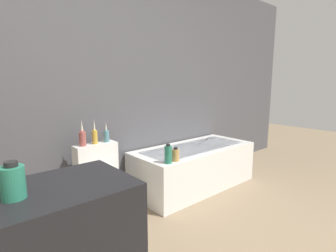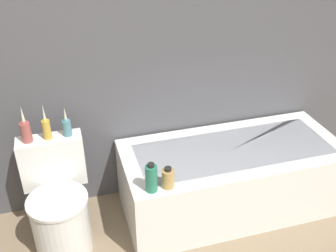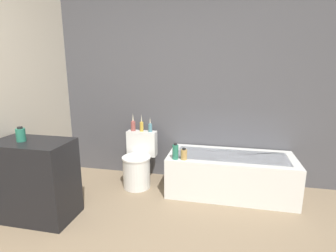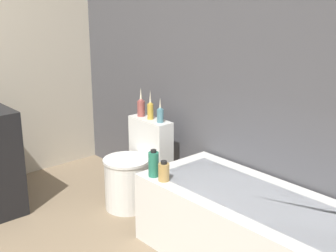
{
  "view_description": "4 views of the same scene",
  "coord_description": "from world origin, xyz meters",
  "px_view_note": "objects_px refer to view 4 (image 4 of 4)",
  "views": [
    {
      "loc": [
        -1.54,
        -0.24,
        1.3
      ],
      "look_at": [
        0.07,
        1.61,
        0.87
      ],
      "focal_mm": 28.0,
      "sensor_mm": 36.0,
      "label": 1
    },
    {
      "loc": [
        -0.34,
        -0.15,
        2.01
      ],
      "look_at": [
        0.22,
        1.75,
        0.85
      ],
      "focal_mm": 42.0,
      "sensor_mm": 36.0,
      "label": 2
    },
    {
      "loc": [
        0.62,
        -1.28,
        1.6
      ],
      "look_at": [
        -0.04,
        1.75,
        0.87
      ],
      "focal_mm": 28.0,
      "sensor_mm": 36.0,
      "label": 3
    },
    {
      "loc": [
        2.37,
        -0.25,
        1.77
      ],
      "look_at": [
        0.23,
        1.61,
        0.9
      ],
      "focal_mm": 50.0,
      "sensor_mm": 36.0,
      "label": 4
    }
  ],
  "objects_px": {
    "bathtub": "(252,232)",
    "shampoo_bottle_tall": "(154,164)",
    "vase_silver": "(150,110)",
    "shampoo_bottle_short": "(164,172)",
    "toilet": "(134,171)",
    "vase_bronze": "(160,114)",
    "vase_gold": "(141,107)"
  },
  "relations": [
    {
      "from": "toilet",
      "to": "vase_gold",
      "type": "height_order",
      "value": "vase_gold"
    },
    {
      "from": "toilet",
      "to": "vase_gold",
      "type": "bearing_deg",
      "value": 123.59
    },
    {
      "from": "vase_gold",
      "to": "shampoo_bottle_tall",
      "type": "height_order",
      "value": "vase_gold"
    },
    {
      "from": "shampoo_bottle_tall",
      "to": "shampoo_bottle_short",
      "type": "xyz_separation_m",
      "value": [
        0.1,
        0.0,
        -0.03
      ]
    },
    {
      "from": "shampoo_bottle_short",
      "to": "toilet",
      "type": "bearing_deg",
      "value": 160.23
    },
    {
      "from": "bathtub",
      "to": "shampoo_bottle_tall",
      "type": "bearing_deg",
      "value": -157.67
    },
    {
      "from": "vase_silver",
      "to": "shampoo_bottle_tall",
      "type": "xyz_separation_m",
      "value": [
        0.55,
        -0.42,
        -0.2
      ]
    },
    {
      "from": "vase_bronze",
      "to": "bathtub",
      "type": "bearing_deg",
      "value": -8.23
    },
    {
      "from": "toilet",
      "to": "vase_gold",
      "type": "distance_m",
      "value": 0.53
    },
    {
      "from": "vase_silver",
      "to": "shampoo_bottle_short",
      "type": "height_order",
      "value": "vase_silver"
    },
    {
      "from": "toilet",
      "to": "shampoo_bottle_tall",
      "type": "bearing_deg",
      "value": -23.43
    },
    {
      "from": "bathtub",
      "to": "vase_silver",
      "type": "distance_m",
      "value": 1.32
    },
    {
      "from": "shampoo_bottle_short",
      "to": "vase_silver",
      "type": "bearing_deg",
      "value": 147.39
    },
    {
      "from": "bathtub",
      "to": "shampoo_bottle_short",
      "type": "bearing_deg",
      "value": -154.37
    },
    {
      "from": "vase_gold",
      "to": "vase_bronze",
      "type": "xyz_separation_m",
      "value": [
        0.24,
        0.0,
        -0.01
      ]
    },
    {
      "from": "vase_gold",
      "to": "vase_bronze",
      "type": "relative_size",
      "value": 1.21
    },
    {
      "from": "shampoo_bottle_short",
      "to": "vase_bronze",
      "type": "bearing_deg",
      "value": 141.74
    },
    {
      "from": "toilet",
      "to": "shampoo_bottle_tall",
      "type": "distance_m",
      "value": 0.67
    },
    {
      "from": "bathtub",
      "to": "vase_silver",
      "type": "height_order",
      "value": "vase_silver"
    },
    {
      "from": "vase_gold",
      "to": "shampoo_bottle_tall",
      "type": "bearing_deg",
      "value": -32.06
    },
    {
      "from": "shampoo_bottle_short",
      "to": "bathtub",
      "type": "bearing_deg",
      "value": 25.63
    },
    {
      "from": "vase_silver",
      "to": "shampoo_bottle_short",
      "type": "relative_size",
      "value": 1.71
    },
    {
      "from": "vase_gold",
      "to": "vase_silver",
      "type": "height_order",
      "value": "vase_gold"
    },
    {
      "from": "vase_gold",
      "to": "vase_silver",
      "type": "distance_m",
      "value": 0.12
    },
    {
      "from": "vase_gold",
      "to": "vase_silver",
      "type": "bearing_deg",
      "value": 0.53
    },
    {
      "from": "toilet",
      "to": "shampoo_bottle_short",
      "type": "height_order",
      "value": "toilet"
    },
    {
      "from": "vase_gold",
      "to": "toilet",
      "type": "bearing_deg",
      "value": -56.41
    },
    {
      "from": "bathtub",
      "to": "vase_silver",
      "type": "bearing_deg",
      "value": 172.68
    },
    {
      "from": "vase_gold",
      "to": "shampoo_bottle_tall",
      "type": "xyz_separation_m",
      "value": [
        0.67,
        -0.42,
        -0.2
      ]
    },
    {
      "from": "vase_silver",
      "to": "vase_bronze",
      "type": "relative_size",
      "value": 1.19
    },
    {
      "from": "bathtub",
      "to": "shampoo_bottle_tall",
      "type": "xyz_separation_m",
      "value": [
        -0.65,
        -0.27,
        0.34
      ]
    },
    {
      "from": "vase_bronze",
      "to": "shampoo_bottle_tall",
      "type": "relative_size",
      "value": 1.04
    }
  ]
}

